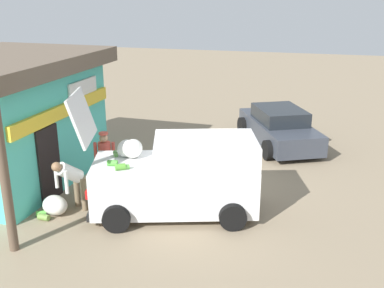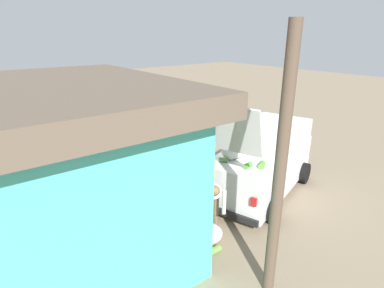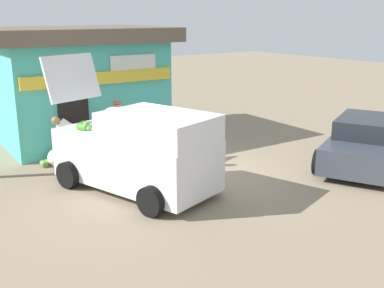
{
  "view_description": "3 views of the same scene",
  "coord_description": "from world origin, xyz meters",
  "px_view_note": "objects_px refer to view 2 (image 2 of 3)",
  "views": [
    {
      "loc": [
        -11.86,
        -3.2,
        5.32
      ],
      "look_at": [
        0.55,
        0.09,
        0.98
      ],
      "focal_mm": 42.91,
      "sensor_mm": 36.0,
      "label": 1
    },
    {
      "loc": [
        -7.15,
        6.67,
        4.51
      ],
      "look_at": [
        -0.05,
        0.96,
        1.22
      ],
      "focal_mm": 29.06,
      "sensor_mm": 36.0,
      "label": 2
    },
    {
      "loc": [
        -6.97,
        -9.43,
        4.04
      ],
      "look_at": [
        -0.06,
        0.19,
        0.74
      ],
      "focal_mm": 43.76,
      "sensor_mm": 36.0,
      "label": 3
    }
  ],
  "objects_px": {
    "vendor_standing": "(189,173)",
    "delivery_van": "(263,160)",
    "storefront_bar": "(69,169)",
    "parked_sedan": "(188,118)",
    "customer_bending": "(211,199)",
    "unloaded_banana_pile": "(207,235)",
    "paint_bucket": "(135,173)"
  },
  "relations": [
    {
      "from": "vendor_standing",
      "to": "customer_bending",
      "type": "xyz_separation_m",
      "value": [
        -1.25,
        0.33,
        -0.11
      ]
    },
    {
      "from": "delivery_van",
      "to": "unloaded_banana_pile",
      "type": "distance_m",
      "value": 3.2
    },
    {
      "from": "delivery_van",
      "to": "unloaded_banana_pile",
      "type": "bearing_deg",
      "value": 106.97
    },
    {
      "from": "storefront_bar",
      "to": "unloaded_banana_pile",
      "type": "xyz_separation_m",
      "value": [
        -1.68,
        -2.27,
        -1.66
      ]
    },
    {
      "from": "unloaded_banana_pile",
      "to": "paint_bucket",
      "type": "relative_size",
      "value": 3.02
    },
    {
      "from": "parked_sedan",
      "to": "vendor_standing",
      "type": "height_order",
      "value": "vendor_standing"
    },
    {
      "from": "storefront_bar",
      "to": "parked_sedan",
      "type": "distance_m",
      "value": 8.99
    },
    {
      "from": "delivery_van",
      "to": "parked_sedan",
      "type": "xyz_separation_m",
      "value": [
        6.02,
        -1.95,
        -0.34
      ]
    },
    {
      "from": "delivery_van",
      "to": "parked_sedan",
      "type": "distance_m",
      "value": 6.34
    },
    {
      "from": "vendor_standing",
      "to": "customer_bending",
      "type": "bearing_deg",
      "value": 165.17
    },
    {
      "from": "vendor_standing",
      "to": "paint_bucket",
      "type": "relative_size",
      "value": 5.74
    },
    {
      "from": "unloaded_banana_pile",
      "to": "storefront_bar",
      "type": "bearing_deg",
      "value": 53.49
    },
    {
      "from": "storefront_bar",
      "to": "parked_sedan",
      "type": "relative_size",
      "value": 1.26
    },
    {
      "from": "vendor_standing",
      "to": "delivery_van",
      "type": "bearing_deg",
      "value": -105.37
    },
    {
      "from": "customer_bending",
      "to": "delivery_van",
      "type": "bearing_deg",
      "value": -76.5
    },
    {
      "from": "storefront_bar",
      "to": "delivery_van",
      "type": "height_order",
      "value": "storefront_bar"
    },
    {
      "from": "delivery_van",
      "to": "unloaded_banana_pile",
      "type": "relative_size",
      "value": 5.08
    },
    {
      "from": "delivery_van",
      "to": "customer_bending",
      "type": "height_order",
      "value": "delivery_van"
    },
    {
      "from": "customer_bending",
      "to": "unloaded_banana_pile",
      "type": "bearing_deg",
      "value": 127.48
    },
    {
      "from": "storefront_bar",
      "to": "parked_sedan",
      "type": "xyz_separation_m",
      "value": [
        5.25,
        -7.2,
        -1.25
      ]
    },
    {
      "from": "vendor_standing",
      "to": "paint_bucket",
      "type": "height_order",
      "value": "vendor_standing"
    },
    {
      "from": "paint_bucket",
      "to": "unloaded_banana_pile",
      "type": "bearing_deg",
      "value": 174.07
    },
    {
      "from": "customer_bending",
      "to": "unloaded_banana_pile",
      "type": "height_order",
      "value": "customer_bending"
    },
    {
      "from": "parked_sedan",
      "to": "unloaded_banana_pile",
      "type": "bearing_deg",
      "value": 144.6
    },
    {
      "from": "customer_bending",
      "to": "unloaded_banana_pile",
      "type": "distance_m",
      "value": 0.8
    },
    {
      "from": "parked_sedan",
      "to": "vendor_standing",
      "type": "relative_size",
      "value": 2.63
    },
    {
      "from": "parked_sedan",
      "to": "vendor_standing",
      "type": "xyz_separation_m",
      "value": [
        -5.4,
        4.23,
        0.36
      ]
    },
    {
      "from": "customer_bending",
      "to": "unloaded_banana_pile",
      "type": "xyz_separation_m",
      "value": [
        -0.28,
        0.37,
        -0.66
      ]
    },
    {
      "from": "customer_bending",
      "to": "paint_bucket",
      "type": "bearing_deg",
      "value": -0.79
    },
    {
      "from": "paint_bucket",
      "to": "vendor_standing",
      "type": "bearing_deg",
      "value": -173.64
    },
    {
      "from": "paint_bucket",
      "to": "delivery_van",
      "type": "bearing_deg",
      "value": -140.79
    },
    {
      "from": "storefront_bar",
      "to": "parked_sedan",
      "type": "height_order",
      "value": "storefront_bar"
    }
  ]
}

